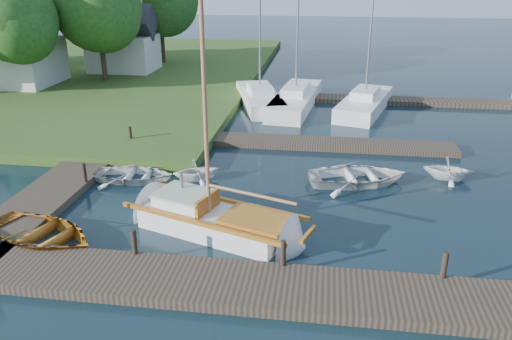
# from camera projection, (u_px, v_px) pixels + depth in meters

# --- Properties ---
(ground) EXTENTS (160.00, 160.00, 0.00)m
(ground) POSITION_uv_depth(u_px,v_px,m) (256.00, 198.00, 19.47)
(ground) COLOR black
(ground) RESTS_ON ground
(near_dock) EXTENTS (18.00, 2.20, 0.30)m
(near_dock) POSITION_uv_depth(u_px,v_px,m) (226.00, 285.00, 13.91)
(near_dock) COLOR #2E261E
(near_dock) RESTS_ON ground
(left_dock) EXTENTS (2.20, 18.00, 0.30)m
(left_dock) POSITION_uv_depth(u_px,v_px,m) (85.00, 166.00, 22.28)
(left_dock) COLOR #2E261E
(left_dock) RESTS_ON ground
(far_dock) EXTENTS (14.00, 1.60, 0.30)m
(far_dock) POSITION_uv_depth(u_px,v_px,m) (313.00, 143.00, 25.12)
(far_dock) COLOR #2E261E
(far_dock) RESTS_ON ground
(pontoon) EXTENTS (30.00, 1.60, 0.30)m
(pontoon) POSITION_uv_depth(u_px,v_px,m) (440.00, 102.00, 32.80)
(pontoon) COLOR #2E261E
(pontoon) RESTS_ON ground
(mooring_post_1) EXTENTS (0.16, 0.16, 0.80)m
(mooring_post_1) POSITION_uv_depth(u_px,v_px,m) (134.00, 242.00, 15.01)
(mooring_post_1) COLOR black
(mooring_post_1) RESTS_ON near_dock
(mooring_post_2) EXTENTS (0.16, 0.16, 0.80)m
(mooring_post_2) POSITION_uv_depth(u_px,v_px,m) (283.00, 253.00, 14.43)
(mooring_post_2) COLOR black
(mooring_post_2) RESTS_ON near_dock
(mooring_post_3) EXTENTS (0.16, 0.16, 0.80)m
(mooring_post_3) POSITION_uv_depth(u_px,v_px,m) (445.00, 265.00, 13.85)
(mooring_post_3) COLOR black
(mooring_post_3) RESTS_ON near_dock
(mooring_post_4) EXTENTS (0.16, 0.16, 0.80)m
(mooring_post_4) POSITION_uv_depth(u_px,v_px,m) (84.00, 172.00, 20.11)
(mooring_post_4) COLOR black
(mooring_post_4) RESTS_ON left_dock
(mooring_post_5) EXTENTS (0.16, 0.16, 0.80)m
(mooring_post_5) POSITION_uv_depth(u_px,v_px,m) (130.00, 134.00, 24.70)
(mooring_post_5) COLOR black
(mooring_post_5) RESTS_ON left_dock
(sailboat) EXTENTS (7.40, 4.22, 9.83)m
(sailboat) POSITION_uv_depth(u_px,v_px,m) (219.00, 223.00, 16.88)
(sailboat) COLOR silver
(sailboat) RESTS_ON ground
(dinghy) EXTENTS (4.86, 4.12, 0.86)m
(dinghy) POSITION_uv_depth(u_px,v_px,m) (40.00, 231.00, 16.21)
(dinghy) COLOR #904615
(dinghy) RESTS_ON ground
(tender_a) EXTENTS (3.44, 2.52, 0.69)m
(tender_a) POSITION_uv_depth(u_px,v_px,m) (134.00, 173.00, 21.02)
(tender_a) COLOR silver
(tender_a) RESTS_ON ground
(tender_b) EXTENTS (2.53, 2.39, 1.05)m
(tender_b) POSITION_uv_depth(u_px,v_px,m) (197.00, 169.00, 20.96)
(tender_b) COLOR silver
(tender_b) RESTS_ON ground
(tender_c) EXTENTS (4.68, 3.79, 0.85)m
(tender_c) POSITION_uv_depth(u_px,v_px,m) (357.00, 174.00, 20.70)
(tender_c) COLOR silver
(tender_c) RESTS_ON ground
(tender_d) EXTENTS (2.28, 2.05, 1.08)m
(tender_d) POSITION_uv_depth(u_px,v_px,m) (449.00, 167.00, 21.07)
(tender_d) COLOR silver
(tender_d) RESTS_ON ground
(marina_boat_0) EXTENTS (4.20, 7.52, 11.20)m
(marina_boat_0) POSITION_uv_depth(u_px,v_px,m) (260.00, 97.00, 32.37)
(marina_boat_0) COLOR silver
(marina_boat_0) RESTS_ON ground
(marina_boat_1) EXTENTS (3.19, 9.06, 9.82)m
(marina_boat_1) POSITION_uv_depth(u_px,v_px,m) (295.00, 98.00, 32.14)
(marina_boat_1) COLOR silver
(marina_boat_1) RESTS_ON ground
(marina_boat_2) EXTENTS (4.10, 7.70, 12.09)m
(marina_boat_2) POSITION_uv_depth(u_px,v_px,m) (365.00, 102.00, 31.17)
(marina_boat_2) COLOR silver
(marina_boat_2) RESTS_ON ground
(house_a) EXTENTS (6.30, 5.00, 6.29)m
(house_a) POSITION_uv_depth(u_px,v_px,m) (10.00, 49.00, 35.62)
(house_a) COLOR beige
(house_a) RESTS_ON shore
(house_c) EXTENTS (5.25, 4.00, 5.28)m
(house_c) POSITION_uv_depth(u_px,v_px,m) (123.00, 44.00, 40.49)
(house_c) COLOR beige
(house_c) RESTS_ON shore
(tree_2) EXTENTS (5.83, 5.75, 7.82)m
(tree_2) POSITION_uv_depth(u_px,v_px,m) (15.00, 19.00, 32.71)
(tree_2) COLOR #332114
(tree_2) RESTS_ON shore
(tree_3) EXTENTS (6.41, 6.38, 8.74)m
(tree_3) POSITION_uv_depth(u_px,v_px,m) (98.00, 6.00, 35.65)
(tree_3) COLOR #332114
(tree_3) RESTS_ON shore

